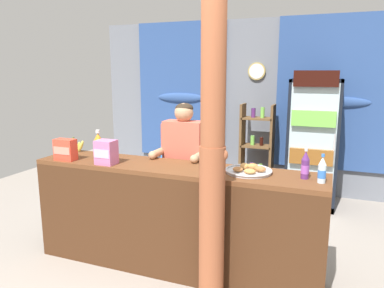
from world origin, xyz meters
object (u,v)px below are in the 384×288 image
(bottle_shelf_rack, at_px, (257,149))
(plastic_lawn_chair, at_px, (171,166))
(timber_post, at_px, (213,153))
(stall_counter, at_px, (169,212))
(soda_bottle_grape_soda, at_px, (305,166))
(snack_box_crackers, at_px, (65,150))
(drink_fridge, at_px, (314,134))
(banana_bunch, at_px, (74,146))
(snack_box_wafer, at_px, (106,152))
(shopkeeper, at_px, (184,158))
(pastry_tray, at_px, (249,170))
(soda_bottle_water, at_px, (322,171))
(soda_bottle_orange_soda, at_px, (98,147))

(bottle_shelf_rack, distance_m, plastic_lawn_chair, 1.29)
(timber_post, bearing_deg, stall_counter, 150.56)
(bottle_shelf_rack, xyz_separation_m, soda_bottle_grape_soda, (0.84, -2.31, 0.39))
(bottle_shelf_rack, height_order, snack_box_crackers, bottle_shelf_rack)
(drink_fridge, xyz_separation_m, banana_bunch, (-2.33, -2.00, 0.05))
(timber_post, bearing_deg, bottle_shelf_rack, 94.10)
(snack_box_crackers, relative_size, banana_bunch, 0.74)
(snack_box_wafer, bearing_deg, shopkeeper, 48.45)
(timber_post, distance_m, pastry_tray, 0.50)
(stall_counter, height_order, shopkeeper, shopkeeper)
(pastry_tray, bearing_deg, stall_counter, -168.61)
(stall_counter, bearing_deg, pastry_tray, 11.39)
(drink_fridge, height_order, plastic_lawn_chair, drink_fridge)
(drink_fridge, height_order, pastry_tray, drink_fridge)
(soda_bottle_grape_soda, bearing_deg, plastic_lawn_chair, 139.10)
(stall_counter, distance_m, plastic_lawn_chair, 2.00)
(bottle_shelf_rack, relative_size, banana_bunch, 4.93)
(plastic_lawn_chair, height_order, shopkeeper, shopkeeper)
(snack_box_wafer, distance_m, banana_bunch, 0.73)
(soda_bottle_water, bearing_deg, pastry_tray, 172.47)
(soda_bottle_orange_soda, height_order, pastry_tray, soda_bottle_orange_soda)
(bottle_shelf_rack, distance_m, snack_box_crackers, 2.87)
(shopkeeper, xyz_separation_m, soda_bottle_grape_soda, (1.21, -0.42, 0.13))
(soda_bottle_water, relative_size, pastry_tray, 0.57)
(shopkeeper, bearing_deg, drink_fridge, 56.27)
(soda_bottle_orange_soda, bearing_deg, snack_box_crackers, -153.03)
(shopkeeper, distance_m, snack_box_wafer, 0.80)
(shopkeeper, bearing_deg, soda_bottle_orange_soda, -146.63)
(timber_post, bearing_deg, soda_bottle_water, 23.52)
(timber_post, relative_size, soda_bottle_grape_soda, 10.30)
(stall_counter, xyz_separation_m, timber_post, (0.49, -0.28, 0.63))
(timber_post, distance_m, soda_bottle_water, 0.85)
(plastic_lawn_chair, relative_size, snack_box_wafer, 3.86)
(stall_counter, distance_m, snack_box_wafer, 0.79)
(timber_post, xyz_separation_m, plastic_lawn_chair, (-1.31, 2.09, -0.74))
(plastic_lawn_chair, height_order, pastry_tray, pastry_tray)
(soda_bottle_water, distance_m, banana_bunch, 2.52)
(snack_box_wafer, relative_size, banana_bunch, 0.81)
(snack_box_wafer, distance_m, pastry_tray, 1.30)
(soda_bottle_water, bearing_deg, snack_box_crackers, -177.10)
(timber_post, bearing_deg, plastic_lawn_chair, 121.99)
(snack_box_crackers, bearing_deg, plastic_lawn_chair, 82.60)
(stall_counter, distance_m, soda_bottle_orange_soda, 0.94)
(snack_box_wafer, bearing_deg, timber_post, -11.76)
(pastry_tray, bearing_deg, soda_bottle_grape_soda, -0.84)
(snack_box_crackers, bearing_deg, drink_fridge, 47.61)
(stall_counter, relative_size, banana_bunch, 9.70)
(shopkeeper, distance_m, pastry_tray, 0.86)
(soda_bottle_grape_soda, relative_size, soda_bottle_water, 1.10)
(shopkeeper, bearing_deg, snack_box_crackers, -148.36)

